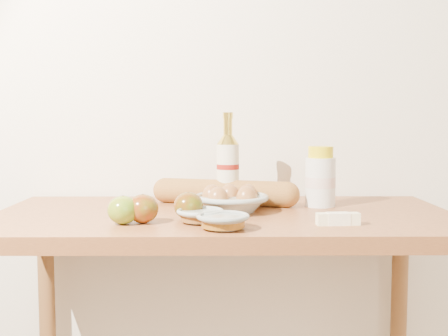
{
  "coord_description": "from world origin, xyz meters",
  "views": [
    {
      "loc": [
        -0.01,
        -0.27,
        1.15
      ],
      "look_at": [
        0.0,
        1.15,
        1.02
      ],
      "focal_mm": 45.0,
      "sensor_mm": 36.0,
      "label": 1
    }
  ],
  "objects": [
    {
      "name": "baguette",
      "position": [
        0.0,
        1.31,
        0.94
      ],
      "size": [
        0.43,
        0.19,
        0.07
      ],
      "rotation": [
        0.0,
        0.0,
        -0.27
      ],
      "color": "#AA7334",
      "rests_on": "table"
    },
    {
      "name": "apple_yellowgreen",
      "position": [
        -0.24,
        1.02,
        0.93
      ],
      "size": [
        0.09,
        0.09,
        0.07
      ],
      "rotation": [
        0.0,
        0.0,
        -0.35
      ],
      "color": "olive",
      "rests_on": "table"
    },
    {
      "name": "sugar_bowl",
      "position": [
        -0.06,
        1.04,
        0.92
      ],
      "size": [
        0.14,
        0.14,
        0.03
      ],
      "rotation": [
        0.0,
        0.0,
        0.29
      ],
      "color": "#96A49E",
      "rests_on": "table"
    },
    {
      "name": "apple_redgreen_front",
      "position": [
        -0.19,
        1.03,
        0.93
      ],
      "size": [
        0.1,
        0.1,
        0.07
      ],
      "rotation": [
        0.0,
        0.0,
        0.35
      ],
      "color": "maroon",
      "rests_on": "table"
    },
    {
      "name": "cream_bottle",
      "position": [
        0.27,
        1.28,
        0.98
      ],
      "size": [
        0.1,
        0.1,
        0.17
      ],
      "rotation": [
        0.0,
        0.0,
        0.17
      ],
      "color": "silver",
      "rests_on": "table"
    },
    {
      "name": "back_wall",
      "position": [
        0.0,
        1.51,
        1.3
      ],
      "size": [
        3.5,
        0.02,
        2.6
      ],
      "primitive_type": "cube",
      "color": "white",
      "rests_on": "ground"
    },
    {
      "name": "egg_bowl",
      "position": [
        0.02,
        1.19,
        0.93
      ],
      "size": [
        0.22,
        0.22,
        0.07
      ],
      "rotation": [
        0.0,
        0.0,
        0.11
      ],
      "color": "#99A7A2",
      "rests_on": "table"
    },
    {
      "name": "syrup_bowl",
      "position": [
        -0.0,
        0.96,
        0.92
      ],
      "size": [
        0.13,
        0.13,
        0.03
      ],
      "rotation": [
        0.0,
        0.0,
        -0.12
      ],
      "color": "gray",
      "rests_on": "table"
    },
    {
      "name": "table",
      "position": [
        0.0,
        1.18,
        0.78
      ],
      "size": [
        1.2,
        0.6,
        0.9
      ],
      "color": "#A26134",
      "rests_on": "ground"
    },
    {
      "name": "apple_redgreen_right",
      "position": [
        -0.09,
        1.09,
        0.93
      ],
      "size": [
        0.09,
        0.09,
        0.07
      ],
      "rotation": [
        0.0,
        0.0,
        0.26
      ],
      "color": "maroon",
      "rests_on": "table"
    },
    {
      "name": "bourbon_bottle",
      "position": [
        0.01,
        1.32,
        1.01
      ],
      "size": [
        0.07,
        0.07,
        0.26
      ],
      "rotation": [
        0.0,
        0.0,
        0.12
      ],
      "color": "beige",
      "rests_on": "table"
    },
    {
      "name": "butter_stick",
      "position": [
        0.26,
        1.01,
        0.91
      ],
      "size": [
        0.1,
        0.04,
        0.03
      ],
      "rotation": [
        0.0,
        0.0,
        0.08
      ],
      "color": "#FFF9C5",
      "rests_on": "table"
    }
  ]
}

